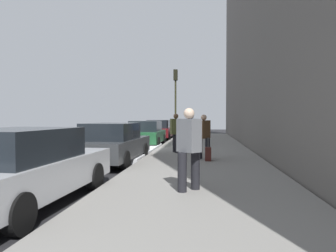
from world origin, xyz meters
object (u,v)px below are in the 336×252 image
(parked_car_maroon, at_px, (159,130))
(pedestrian_olive_coat, at_px, (176,132))
(pedestrian_blue_coat, at_px, (192,129))
(pedestrian_brown_coat, at_px, (204,135))
(parked_car_silver, at_px, (23,167))
(traffic_light_pole, at_px, (176,93))
(rolling_suitcase, at_px, (208,154))
(parked_car_green, at_px, (146,134))
(parked_car_charcoal, at_px, (113,143))
(pedestrian_grey_coat, at_px, (189,147))

(parked_car_maroon, height_order, pedestrian_olive_coat, pedestrian_olive_coat)
(pedestrian_olive_coat, distance_m, pedestrian_blue_coat, 4.35)
(pedestrian_brown_coat, bearing_deg, pedestrian_blue_coat, 6.02)
(parked_car_silver, xyz_separation_m, traffic_light_pole, (15.06, -1.63, 2.54))
(pedestrian_brown_coat, xyz_separation_m, rolling_suitcase, (-0.41, -0.16, -0.65))
(traffic_light_pole, xyz_separation_m, rolling_suitcase, (-9.26, -2.00, -2.90))
(traffic_light_pole, bearing_deg, pedestrian_brown_coat, -168.28)
(pedestrian_blue_coat, relative_size, traffic_light_pole, 0.36)
(pedestrian_brown_coat, height_order, pedestrian_blue_coat, pedestrian_blue_coat)
(parked_car_green, xyz_separation_m, pedestrian_brown_coat, (-6.53, -3.37, 0.29))
(pedestrian_olive_coat, bearing_deg, parked_car_maroon, 12.09)
(traffic_light_pole, bearing_deg, parked_car_silver, 173.81)
(parked_car_charcoal, bearing_deg, pedestrian_olive_coat, -38.97)
(pedestrian_olive_coat, xyz_separation_m, rolling_suitcase, (-2.58, -1.40, -0.68))
(pedestrian_olive_coat, xyz_separation_m, traffic_light_pole, (6.68, 0.60, 2.23))
(parked_car_green, distance_m, traffic_light_pole, 3.78)
(parked_car_silver, bearing_deg, traffic_light_pole, -6.19)
(parked_car_charcoal, distance_m, pedestrian_olive_coat, 3.39)
(parked_car_green, height_order, pedestrian_blue_coat, pedestrian_blue_coat)
(parked_car_green, height_order, traffic_light_pole, traffic_light_pole)
(pedestrian_blue_coat, bearing_deg, traffic_light_pole, 25.99)
(parked_car_green, relative_size, pedestrian_olive_coat, 2.44)
(pedestrian_olive_coat, bearing_deg, pedestrian_blue_coat, -7.29)
(parked_car_silver, bearing_deg, pedestrian_grey_coat, -71.53)
(parked_car_charcoal, height_order, rolling_suitcase, parked_car_charcoal)
(parked_car_maroon, bearing_deg, pedestrian_olive_coat, -167.91)
(parked_car_maroon, distance_m, pedestrian_brown_coat, 12.56)
(parked_car_maroon, xyz_separation_m, pedestrian_grey_coat, (-17.25, -3.04, 0.34))
(parked_car_maroon, distance_m, traffic_light_pole, 4.40)
(parked_car_green, bearing_deg, pedestrian_olive_coat, -153.88)
(parked_car_silver, relative_size, rolling_suitcase, 5.64)
(parked_car_green, height_order, pedestrian_olive_coat, pedestrian_olive_coat)
(parked_car_green, bearing_deg, pedestrian_grey_coat, -165.38)
(parked_car_green, xyz_separation_m, pedestrian_grey_coat, (-11.68, -3.05, 0.34))
(pedestrian_olive_coat, relative_size, pedestrian_blue_coat, 1.01)
(pedestrian_brown_coat, xyz_separation_m, pedestrian_olive_coat, (2.17, 1.24, 0.03))
(parked_car_charcoal, height_order, pedestrian_olive_coat, pedestrian_olive_coat)
(parked_car_silver, relative_size, pedestrian_brown_coat, 2.85)
(parked_car_silver, xyz_separation_m, pedestrian_blue_coat, (12.70, -2.78, 0.31))
(parked_car_charcoal, distance_m, pedestrian_brown_coat, 3.40)
(traffic_light_pole, distance_m, rolling_suitcase, 9.91)
(pedestrian_olive_coat, bearing_deg, pedestrian_brown_coat, -150.36)
(parked_car_green, relative_size, parked_car_maroon, 1.01)
(parked_car_charcoal, distance_m, pedestrian_blue_coat, 7.45)
(pedestrian_grey_coat, bearing_deg, traffic_light_pole, 6.16)
(traffic_light_pole, bearing_deg, parked_car_green, 146.60)
(parked_car_maroon, height_order, pedestrian_grey_coat, pedestrian_grey_coat)
(parked_car_silver, xyz_separation_m, parked_car_green, (12.73, -0.10, -0.00))
(parked_car_silver, xyz_separation_m, parked_car_charcoal, (5.75, -0.11, -0.00))
(pedestrian_blue_coat, distance_m, traffic_light_pole, 3.45)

